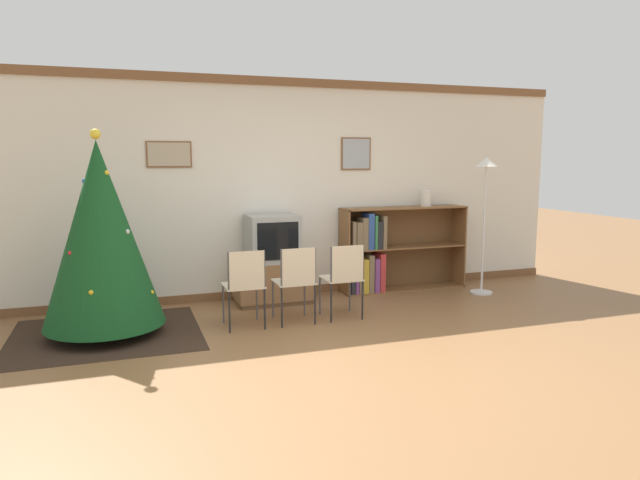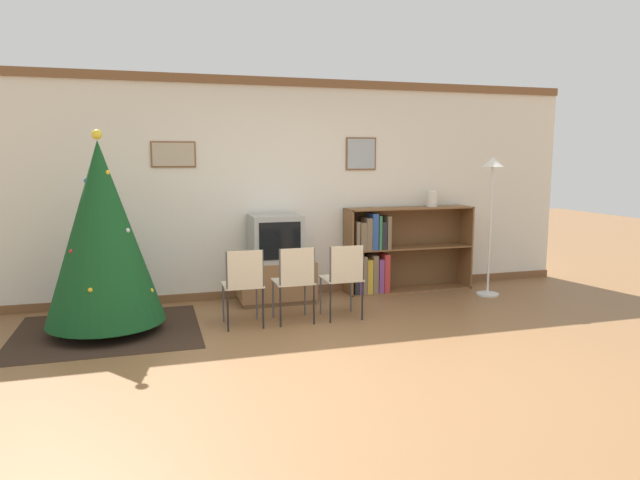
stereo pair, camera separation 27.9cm
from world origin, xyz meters
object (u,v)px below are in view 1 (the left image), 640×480
(folding_chair_center, at_px, (296,280))
(standing_lamp, at_px, (485,189))
(christmas_tree, at_px, (101,234))
(bookshelf, at_px, (381,252))
(folding_chair_left, at_px, (245,283))
(television, at_px, (272,238))
(folding_chair_right, at_px, (344,276))
(vase, at_px, (426,198))
(tv_console, at_px, (273,281))

(folding_chair_center, xyz_separation_m, standing_lamp, (2.66, 0.51, 0.87))
(christmas_tree, height_order, bookshelf, christmas_tree)
(standing_lamp, bearing_deg, bookshelf, 154.29)
(bookshelf, relative_size, standing_lamp, 0.98)
(christmas_tree, relative_size, folding_chair_left, 2.44)
(folding_chair_left, height_order, standing_lamp, standing_lamp)
(christmas_tree, relative_size, television, 3.35)
(christmas_tree, height_order, standing_lamp, christmas_tree)
(folding_chair_right, relative_size, standing_lamp, 0.47)
(vase, bearing_deg, folding_chair_center, -153.12)
(standing_lamp, bearing_deg, folding_chair_center, -169.15)
(tv_console, height_order, standing_lamp, standing_lamp)
(christmas_tree, bearing_deg, vase, 11.67)
(christmas_tree, height_order, television, christmas_tree)
(folding_chair_right, bearing_deg, folding_chair_left, 180.00)
(television, relative_size, folding_chair_left, 0.73)
(tv_console, bearing_deg, folding_chair_left, -119.29)
(television, distance_m, bookshelf, 1.52)
(folding_chair_center, bearing_deg, vase, 26.88)
(christmas_tree, distance_m, folding_chair_left, 1.47)
(tv_console, relative_size, bookshelf, 0.53)
(tv_console, xyz_separation_m, standing_lamp, (2.66, -0.45, 1.09))
(folding_chair_center, height_order, folding_chair_right, same)
(folding_chair_center, bearing_deg, folding_chair_right, 0.00)
(tv_console, distance_m, television, 0.53)
(folding_chair_right, bearing_deg, vase, 34.13)
(christmas_tree, xyz_separation_m, bookshelf, (3.37, 0.82, -0.49))
(folding_chair_left, distance_m, folding_chair_right, 1.08)
(christmas_tree, relative_size, tv_console, 2.21)
(television, height_order, folding_chair_center, television)
(christmas_tree, xyz_separation_m, television, (1.89, 0.71, -0.22))
(christmas_tree, xyz_separation_m, tv_console, (1.89, 0.71, -0.75))
(bookshelf, height_order, vase, vase)
(christmas_tree, bearing_deg, folding_chair_right, -5.97)
(bookshelf, bearing_deg, folding_chair_center, -144.22)
(television, bearing_deg, standing_lamp, -9.65)
(christmas_tree, relative_size, bookshelf, 1.17)
(tv_console, relative_size, folding_chair_center, 1.10)
(christmas_tree, bearing_deg, television, 20.54)
(bookshelf, distance_m, standing_lamp, 1.54)
(folding_chair_left, bearing_deg, christmas_tree, 169.33)
(folding_chair_right, relative_size, bookshelf, 0.48)
(tv_console, bearing_deg, christmas_tree, -159.39)
(tv_console, xyz_separation_m, folding_chair_left, (-0.54, -0.96, 0.22))
(folding_chair_center, distance_m, bookshelf, 1.83)
(television, xyz_separation_m, folding_chair_center, (-0.00, -0.96, -0.31))
(standing_lamp, bearing_deg, vase, 131.66)
(tv_console, xyz_separation_m, folding_chair_center, (0.00, -0.96, 0.22))
(folding_chair_left, xyz_separation_m, standing_lamp, (3.20, 0.51, 0.87))
(folding_chair_left, bearing_deg, television, 60.65)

